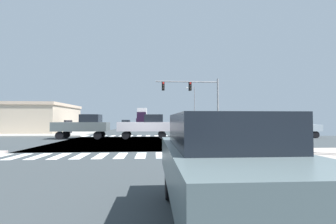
% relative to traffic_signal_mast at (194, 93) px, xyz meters
% --- Properties ---
extents(ground, '(90.00, 90.00, 0.05)m').
position_rel_traffic_signal_mast_xyz_m(ground, '(-5.64, -7.40, -5.03)').
color(ground, '#353B3E').
extents(sidewalk_corner_ne, '(12.00, 12.00, 0.14)m').
position_rel_traffic_signal_mast_xyz_m(sidewalk_corner_ne, '(7.36, 4.60, -4.94)').
color(sidewalk_corner_ne, '#A09B91').
rests_on(sidewalk_corner_ne, ground).
extents(sidewalk_corner_nw, '(12.00, 12.00, 0.14)m').
position_rel_traffic_signal_mast_xyz_m(sidewalk_corner_nw, '(-18.64, 4.60, -4.94)').
color(sidewalk_corner_nw, '#999790').
rests_on(sidewalk_corner_nw, ground).
extents(crosswalk_near, '(13.50, 2.00, 0.01)m').
position_rel_traffic_signal_mast_xyz_m(crosswalk_near, '(-5.89, -14.70, -5.00)').
color(crosswalk_near, white).
rests_on(crosswalk_near, ground).
extents(crosswalk_far, '(13.50, 2.00, 0.01)m').
position_rel_traffic_signal_mast_xyz_m(crosswalk_far, '(-5.89, -0.10, -5.00)').
color(crosswalk_far, white).
rests_on(crosswalk_far, ground).
extents(traffic_signal_mast, '(7.50, 0.55, 6.74)m').
position_rel_traffic_signal_mast_xyz_m(traffic_signal_mast, '(0.00, 0.00, 0.00)').
color(traffic_signal_mast, gray).
rests_on(traffic_signal_mast, ground).
extents(street_lamp, '(1.78, 0.32, 7.84)m').
position_rel_traffic_signal_mast_xyz_m(street_lamp, '(2.45, 14.25, -0.31)').
color(street_lamp, gray).
rests_on(street_lamp, ground).
extents(bank_building, '(15.08, 10.77, 4.11)m').
position_rel_traffic_signal_mast_xyz_m(bank_building, '(-23.75, 7.49, -2.94)').
color(bank_building, '#BEAC94').
rests_on(bank_building, ground).
extents(pickup_nearside_1, '(5.10, 2.00, 2.35)m').
position_rel_traffic_signal_mast_xyz_m(pickup_nearside_1, '(-11.54, -3.90, -3.72)').
color(pickup_nearside_1, black).
rests_on(pickup_nearside_1, ground).
extents(sedan_farside_1, '(4.30, 1.80, 1.88)m').
position_rel_traffic_signal_mast_xyz_m(sedan_farside_1, '(9.98, -3.90, -3.89)').
color(sedan_farside_1, black).
rests_on(sedan_farside_1, ground).
extents(box_truck_crossing_1, '(2.40, 7.20, 4.85)m').
position_rel_traffic_signal_mast_xyz_m(box_truck_crossing_1, '(-7.64, 30.67, -2.44)').
color(box_truck_crossing_1, black).
rests_on(box_truck_crossing_1, ground).
extents(sedan_trailing_3, '(1.80, 4.30, 1.88)m').
position_rel_traffic_signal_mast_xyz_m(sedan_trailing_3, '(-10.64, 22.51, -3.89)').
color(sedan_trailing_3, black).
rests_on(sedan_trailing_3, ground).
extents(pickup_middle_3, '(5.10, 2.00, 2.35)m').
position_rel_traffic_signal_mast_xyz_m(pickup_middle_3, '(-5.48, -3.90, -3.72)').
color(pickup_middle_3, black).
rests_on(pickup_middle_3, ground).
extents(sedan_outer_4, '(1.80, 4.30, 1.88)m').
position_rel_traffic_signal_mast_xyz_m(sedan_outer_4, '(-3.64, -22.55, -3.89)').
color(sedan_outer_4, black).
rests_on(sedan_outer_4, ground).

